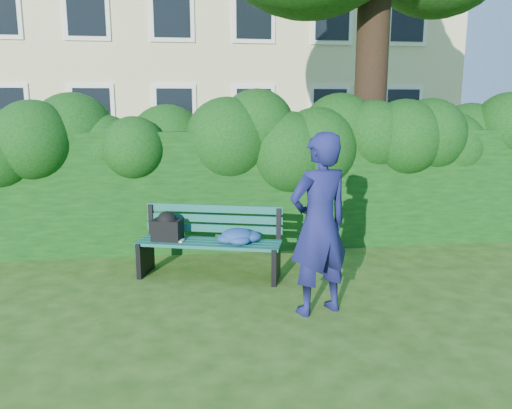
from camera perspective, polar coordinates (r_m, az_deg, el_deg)
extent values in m
plane|color=#284D14|center=(5.95, 0.79, -10.14)|extent=(80.00, 80.00, 0.00)
cube|color=white|center=(16.30, -26.63, 9.47)|extent=(1.30, 0.08, 1.60)
cube|color=black|center=(16.26, -26.67, 9.47)|extent=(1.05, 0.04, 1.35)
cube|color=white|center=(15.71, -18.19, 10.07)|extent=(1.30, 0.08, 1.60)
cube|color=black|center=(15.67, -18.22, 10.06)|extent=(1.05, 0.04, 1.35)
cube|color=white|center=(15.46, -9.27, 10.46)|extent=(1.30, 0.08, 1.60)
cube|color=black|center=(15.42, -9.28, 10.46)|extent=(1.05, 0.04, 1.35)
cube|color=white|center=(15.59, -0.27, 10.61)|extent=(1.30, 0.08, 1.60)
cube|color=black|center=(15.55, -0.25, 10.61)|extent=(1.05, 0.04, 1.35)
cube|color=white|center=(16.08, 8.39, 10.51)|extent=(1.30, 0.08, 1.60)
cube|color=black|center=(16.04, 8.43, 10.51)|extent=(1.05, 0.04, 1.35)
cube|color=white|center=(16.90, 16.36, 10.22)|extent=(1.30, 0.08, 1.60)
cube|color=black|center=(16.86, 16.42, 10.21)|extent=(1.05, 0.04, 1.35)
cube|color=white|center=(15.92, -18.85, 20.17)|extent=(1.30, 0.08, 1.60)
cube|color=black|center=(15.88, -18.88, 20.20)|extent=(1.05, 0.04, 1.35)
cube|color=white|center=(15.68, -9.62, 20.74)|extent=(1.30, 0.08, 1.60)
cube|color=black|center=(15.64, -9.62, 20.77)|extent=(1.05, 0.04, 1.35)
cube|color=white|center=(15.81, -0.28, 20.81)|extent=(1.30, 0.08, 1.60)
cube|color=black|center=(15.77, -0.26, 20.84)|extent=(1.05, 0.04, 1.35)
cube|color=white|center=(16.29, 8.69, 20.40)|extent=(1.30, 0.08, 1.60)
cube|color=black|center=(16.25, 8.73, 20.43)|extent=(1.05, 0.04, 1.35)
cube|color=white|center=(17.10, 16.91, 19.62)|extent=(1.30, 0.08, 1.60)
cube|color=black|center=(17.06, 16.97, 19.64)|extent=(1.05, 0.04, 1.35)
cube|color=#0B330E|center=(7.82, -1.58, 1.90)|extent=(10.00, 1.00, 1.80)
cylinder|color=black|center=(9.07, 13.04, 14.59)|extent=(0.55, 0.55, 5.49)
cube|color=#0F494C|center=(6.23, -5.79, -4.84)|extent=(1.77, 0.62, 0.04)
cube|color=#0F494C|center=(6.34, -5.51, -4.55)|extent=(1.77, 0.62, 0.04)
cube|color=#0F494C|center=(6.45, -5.25, -4.26)|extent=(1.77, 0.62, 0.04)
cube|color=#0F494C|center=(6.56, -4.99, -3.99)|extent=(1.77, 0.62, 0.04)
cube|color=#0F494C|center=(6.61, -4.84, -2.72)|extent=(1.76, 0.56, 0.10)
cube|color=#0F494C|center=(6.58, -4.84, -1.60)|extent=(1.76, 0.56, 0.10)
cube|color=#0F494C|center=(6.57, -4.84, -0.47)|extent=(1.76, 0.56, 0.10)
cube|color=black|center=(6.72, -12.52, -5.90)|extent=(0.20, 0.50, 0.44)
cube|color=black|center=(6.84, -11.88, -1.83)|extent=(0.07, 0.07, 0.45)
cube|color=black|center=(6.61, -12.75, -4.20)|extent=(0.18, 0.42, 0.05)
cube|color=black|center=(6.31, 2.32, -6.76)|extent=(0.20, 0.50, 0.44)
cube|color=black|center=(6.44, 2.61, -2.41)|extent=(0.07, 0.07, 0.45)
cube|color=black|center=(6.20, 2.28, -4.96)|extent=(0.18, 0.42, 0.05)
cube|color=white|center=(6.45, -9.08, -4.07)|extent=(0.21, 0.18, 0.02)
cube|color=black|center=(6.51, -10.09, -2.85)|extent=(0.42, 0.35, 0.27)
imported|color=#181A54|center=(5.20, 7.23, -2.31)|extent=(0.81, 0.66, 1.92)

